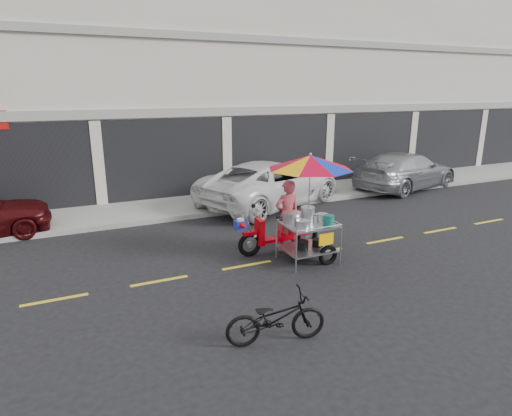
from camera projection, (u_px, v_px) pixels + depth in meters
name	position (u px, v px, depth m)	size (l,w,h in m)	color
ground	(321.00, 252.00, 10.55)	(90.00, 90.00, 0.00)	black
sidewalk	(237.00, 199.00, 15.35)	(45.00, 3.00, 0.15)	gray
shophouse_block	(251.00, 81.00, 19.81)	(36.00, 8.11, 10.40)	beige
centerline	(321.00, 252.00, 10.55)	(42.00, 0.10, 0.01)	gold
white_pickup	(271.00, 183.00, 14.66)	(2.53, 5.49, 1.53)	white
silver_pickup	(406.00, 171.00, 17.10)	(2.04, 5.03, 1.46)	#979A9F
near_bicycle	(276.00, 318.00, 6.69)	(0.56, 1.60, 0.84)	black
food_vendor_rig	(300.00, 192.00, 9.86)	(2.49, 2.01, 2.53)	black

